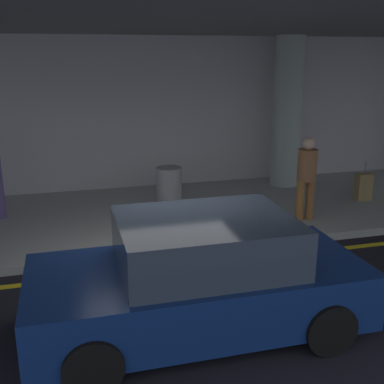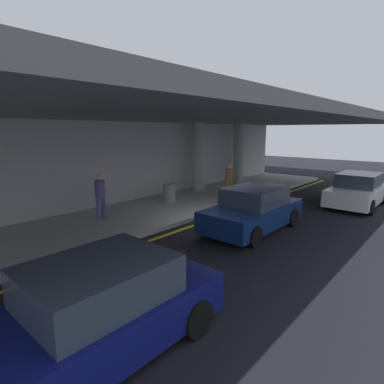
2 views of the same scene
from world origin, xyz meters
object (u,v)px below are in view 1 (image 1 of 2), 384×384
at_px(car_navy_no2, 200,279).
at_px(trash_bin_steel, 169,186).
at_px(traveler_with_luggage, 307,173).
at_px(suitcase_upright_primary, 363,187).
at_px(support_column_center, 287,113).

bearing_deg(car_navy_no2, trash_bin_steel, 84.15).
distance_m(traveler_with_luggage, suitcase_upright_primary, 2.22).
bearing_deg(suitcase_upright_primary, traveler_with_luggage, 176.23).
height_order(suitcase_upright_primary, trash_bin_steel, suitcase_upright_primary).
bearing_deg(suitcase_upright_primary, car_navy_no2, -169.55).
xyz_separation_m(traveler_with_luggage, suitcase_upright_primary, (1.94, 0.87, -0.65)).
bearing_deg(traveler_with_luggage, trash_bin_steel, 142.04).
relative_size(support_column_center, suitcase_upright_primary, 4.06).
bearing_deg(traveler_with_luggage, car_navy_no2, -138.41).
distance_m(car_navy_no2, traveler_with_luggage, 4.39).
relative_size(traveler_with_luggage, suitcase_upright_primary, 1.87).
distance_m(support_column_center, car_navy_no2, 6.99).
relative_size(support_column_center, trash_bin_steel, 4.29).
height_order(traveler_with_luggage, trash_bin_steel, traveler_with_luggage).
bearing_deg(trash_bin_steel, support_column_center, 16.26).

